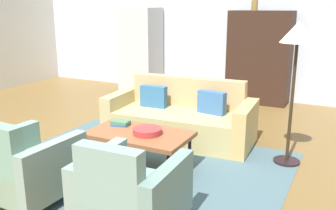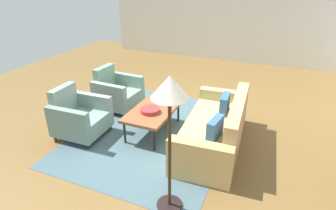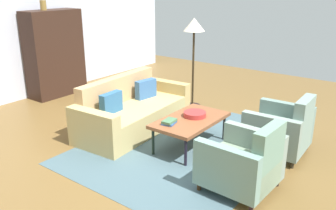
% 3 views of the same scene
% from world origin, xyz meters
% --- Properties ---
extents(ground_plane, '(11.23, 11.23, 0.00)m').
position_xyz_m(ground_plane, '(0.00, 0.00, 0.00)').
color(ground_plane, brown).
extents(wall_left, '(0.12, 7.93, 2.80)m').
position_xyz_m(wall_left, '(-4.68, 0.00, 1.40)').
color(wall_left, silver).
rests_on(wall_left, ground).
extents(area_rug, '(3.40, 2.60, 0.01)m').
position_xyz_m(area_rug, '(0.45, -0.11, 0.00)').
color(area_rug, '#465F68').
rests_on(area_rug, ground).
extents(couch, '(2.15, 1.03, 0.86)m').
position_xyz_m(couch, '(0.44, 1.03, 0.29)').
color(couch, tan).
rests_on(couch, ground).
extents(coffee_table, '(1.20, 0.70, 0.45)m').
position_xyz_m(coffee_table, '(0.45, -0.16, 0.41)').
color(coffee_table, black).
rests_on(coffee_table, ground).
extents(armchair_left, '(0.83, 0.83, 0.88)m').
position_xyz_m(armchair_left, '(-0.15, -1.33, 0.34)').
color(armchair_left, '#372514').
rests_on(armchair_left, ground).
extents(armchair_right, '(0.83, 0.83, 0.88)m').
position_xyz_m(armchair_right, '(1.05, -1.33, 0.34)').
color(armchair_right, '#392A21').
rests_on(armchair_right, ground).
extents(fruit_bowl, '(0.34, 0.34, 0.07)m').
position_xyz_m(fruit_bowl, '(0.56, -0.16, 0.49)').
color(fruit_bowl, '#AB302F').
rests_on(fruit_bowl, coffee_table).
extents(book_stack, '(0.24, 0.20, 0.06)m').
position_xyz_m(book_stack, '(0.10, -0.03, 0.48)').
color(book_stack, '#2F5594').
rests_on(book_stack, coffee_table).
extents(floor_lamp, '(0.40, 0.40, 1.72)m').
position_xyz_m(floor_lamp, '(2.00, 0.81, 1.44)').
color(floor_lamp, black).
rests_on(floor_lamp, ground).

